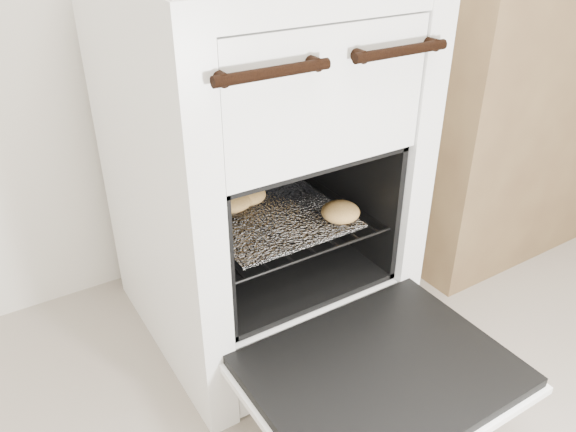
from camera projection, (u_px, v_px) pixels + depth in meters
name	position (u px, v px, depth m)	size (l,w,h in m)	color
stove	(257.00, 174.00, 1.36)	(0.58, 0.65, 0.89)	white
oven_door	(381.00, 374.00, 1.12)	(0.53, 0.41, 0.04)	black
oven_rack	(271.00, 217.00, 1.36)	(0.43, 0.41, 0.01)	black
foil_sheet	(275.00, 218.00, 1.34)	(0.33, 0.29, 0.01)	silver
baked_rolls	(267.00, 202.00, 1.36)	(0.33, 0.32, 0.05)	#DAAB57
counter	(494.00, 104.00, 1.85)	(0.86, 0.57, 0.86)	brown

